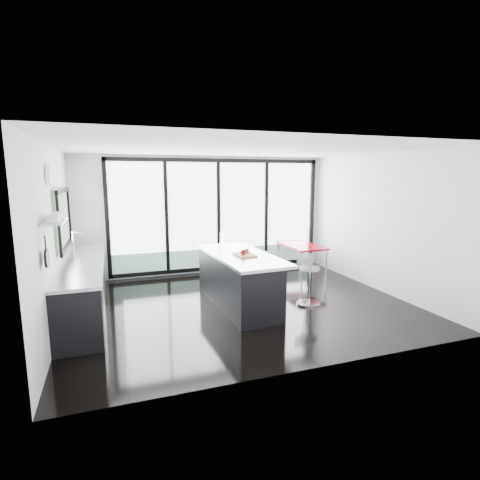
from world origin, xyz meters
name	(u,v)px	position (x,y,z in m)	size (l,w,h in m)	color
floor	(240,304)	(0.00, 0.00, 0.00)	(6.00, 5.00, 0.00)	black
ceiling	(240,149)	(0.00, 0.00, 2.80)	(6.00, 5.00, 0.00)	white
wall_back	(217,220)	(0.27, 2.47, 1.27)	(6.00, 0.09, 2.80)	silver
wall_front	(311,258)	(0.00, -2.50, 1.40)	(6.00, 0.00, 2.80)	silver
wall_left	(58,226)	(-2.97, 0.27, 1.56)	(0.26, 5.00, 2.80)	silver
wall_right	(379,222)	(3.00, 0.00, 1.40)	(0.00, 5.00, 2.80)	silver
counter_cabinets	(84,288)	(-2.67, 0.40, 0.46)	(0.69, 3.24, 1.36)	black
island	(237,279)	(-0.06, -0.02, 0.48)	(1.09, 2.38, 1.24)	black
bar_stool_near	(309,285)	(1.19, -0.40, 0.35)	(0.45, 0.45, 0.71)	silver
bar_stool_far	(273,277)	(0.85, 0.45, 0.32)	(0.40, 0.40, 0.64)	silver
red_table	(301,259)	(2.15, 1.65, 0.35)	(0.74, 1.30, 0.70)	maroon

